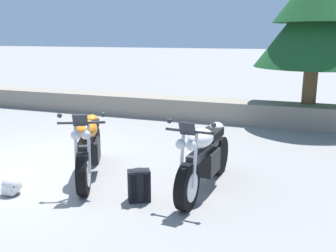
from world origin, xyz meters
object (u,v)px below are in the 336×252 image
at_px(rider_backpack, 139,184).
at_px(motorcycle_white_centre, 204,158).
at_px(rider_helmet, 11,185).
at_px(pine_tree_far_left, 316,18).
at_px(motorcycle_orange_near_left, 88,148).

bearing_deg(rider_backpack, motorcycle_white_centre, 42.41).
xyz_separation_m(rider_helmet, pine_tree_far_left, (3.95, 6.04, 2.48)).
bearing_deg(motorcycle_white_centre, pine_tree_far_left, 73.97).
relative_size(rider_backpack, pine_tree_far_left, 0.14).
relative_size(motorcycle_white_centre, rider_backpack, 4.40).
relative_size(rider_backpack, rider_helmet, 1.68).
height_order(rider_backpack, pine_tree_far_left, pine_tree_far_left).
xyz_separation_m(motorcycle_orange_near_left, pine_tree_far_left, (3.28, 5.05, 2.13)).
xyz_separation_m(motorcycle_orange_near_left, motorcycle_white_centre, (1.86, 0.10, 0.00)).
bearing_deg(pine_tree_far_left, rider_backpack, -110.98).
height_order(motorcycle_white_centre, pine_tree_far_left, pine_tree_far_left).
relative_size(motorcycle_orange_near_left, motorcycle_white_centre, 0.94).
bearing_deg(motorcycle_white_centre, rider_backpack, -137.59).
bearing_deg(motorcycle_orange_near_left, pine_tree_far_left, 57.02).
bearing_deg(pine_tree_far_left, motorcycle_white_centre, -106.03).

